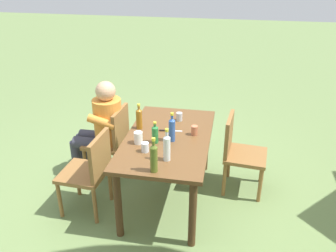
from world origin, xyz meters
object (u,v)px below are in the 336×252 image
bottle_clear (167,147)px  backpack_by_near_side (168,131)px  bottle_olive (154,157)px  bottle_amber (139,118)px  cup_steel (179,117)px  chair_near_left (112,139)px  table_knife (169,131)px  bottle_blue (172,129)px  bottle_green (155,134)px  chair_far_left (239,150)px  person_in_white_shirt (102,125)px  cup_white (138,138)px  chair_near_right (90,169)px  cup_terracotta (194,130)px  cup_glass (145,147)px  dining_table (168,146)px

bottle_clear → backpack_by_near_side: bottle_clear is taller
bottle_olive → bottle_clear: 0.21m
bottle_amber → cup_steel: bottle_amber is taller
chair_near_left → table_knife: 0.78m
bottle_blue → bottle_clear: (0.36, 0.02, 0.00)m
bottle_green → chair_far_left: bearing=119.9°
bottle_amber → person_in_white_shirt: bearing=-111.1°
person_in_white_shirt → cup_white: (0.51, 0.57, 0.16)m
bottle_olive → table_knife: bottle_olive is taller
cup_steel → bottle_blue: bearing=0.2°
backpack_by_near_side → table_knife: bearing=10.8°
bottle_blue → bottle_green: (0.07, -0.15, -0.03)m
bottle_amber → chair_near_right: bearing=-40.0°
chair_near_left → bottle_amber: 0.58m
chair_near_left → bottle_blue: 0.95m
cup_terracotta → table_knife: bearing=-96.4°
cup_terracotta → table_knife: 0.28m
bottle_clear → cup_glass: (-0.11, -0.23, -0.09)m
dining_table → cup_glass: (0.33, -0.15, 0.15)m
chair_near_left → person_in_white_shirt: (-0.01, -0.11, 0.17)m
cup_steel → bottle_olive: bearing=-2.8°
dining_table → cup_terracotta: cup_terracotta is taller
cup_terracotta → chair_far_left: bearing=117.3°
chair_near_left → chair_far_left: bearing=90.5°
chair_near_left → bottle_blue: (0.39, 0.77, 0.39)m
table_knife → dining_table: bearing=7.0°
person_in_white_shirt → bottle_green: person_in_white_shirt is taller
chair_near_left → chair_far_left: same height
cup_white → person_in_white_shirt: bearing=-131.7°
dining_table → table_knife: 0.16m
table_knife → cup_terracotta: bearing=83.6°
person_in_white_shirt → bottle_amber: size_ratio=4.25×
chair_near_right → bottle_olive: bearing=67.1°
cup_white → backpack_by_near_side: cup_white is taller
bottle_olive → cup_white: (-0.45, -0.26, -0.08)m
bottle_clear → chair_near_right: bearing=-97.6°
bottle_olive → table_knife: size_ratio=1.32×
bottle_amber → bottle_clear: bearing=35.3°
cup_steel → backpack_by_near_side: size_ratio=0.23×
backpack_by_near_side → cup_glass: bearing=2.6°
bottle_amber → cup_steel: size_ratio=3.00×
cup_glass → backpack_by_near_side: bearing=-177.4°
bottle_green → cup_steel: bearing=164.2°
bottle_amber → cup_terracotta: (0.04, 0.59, -0.07)m
chair_far_left → bottle_blue: 0.88m
cup_glass → cup_terracotta: (-0.42, 0.41, 0.00)m
chair_near_right → cup_white: cup_white is taller
bottle_blue → cup_white: bearing=-70.2°
person_in_white_shirt → bottle_green: 0.89m
bottle_blue → bottle_amber: bottle_blue is taller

